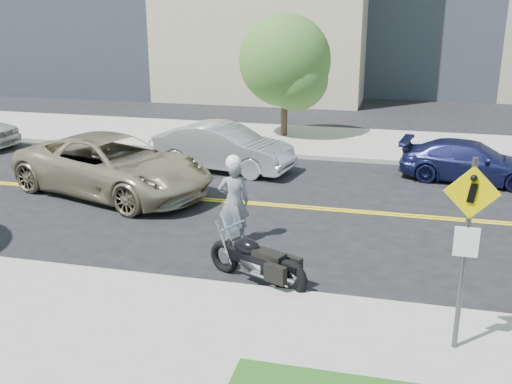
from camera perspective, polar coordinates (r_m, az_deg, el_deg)
The scene contains 10 objects.
ground_plane at distance 16.03m, azimuth 1.69°, elevation -1.25°, with size 120.00×120.00×0.00m, color black.
sidewalk_near at distance 9.49m, azimuth -8.29°, elevation -15.28°, with size 60.00×5.00×0.15m, color #9E9B91.
sidewalk_far at distance 23.12m, azimuth 5.65°, elevation 4.83°, with size 60.00×5.00×0.15m, color #9E9B91.
pedestrian_sign at distance 9.17m, azimuth 19.43°, elevation -4.12°, with size 0.78×0.08×3.00m.
motorcyclist at distance 13.31m, azimuth -2.13°, elevation -0.68°, with size 0.80×0.64×2.03m.
motorcycle at distance 11.46m, azimuth 0.09°, elevation -5.55°, with size 2.25×0.68×1.37m, color black, non-canonical shape.
suv at distance 17.23m, azimuth -13.45°, elevation 2.48°, with size 2.73×5.91×1.64m, color tan.
parked_car_silver at distance 19.20m, azimuth -3.10°, elevation 4.26°, with size 1.57×4.50×1.48m, color silver.
parked_car_blue at distance 19.12m, azimuth 19.76°, elevation 2.74°, with size 1.69×4.16×1.21m, color #1A1E4E.
tree_far_a at distance 23.36m, azimuth 2.78°, elevation 12.40°, with size 3.51×3.51×4.80m.
Camera 1 is at (3.16, -14.82, 5.22)m, focal length 42.00 mm.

